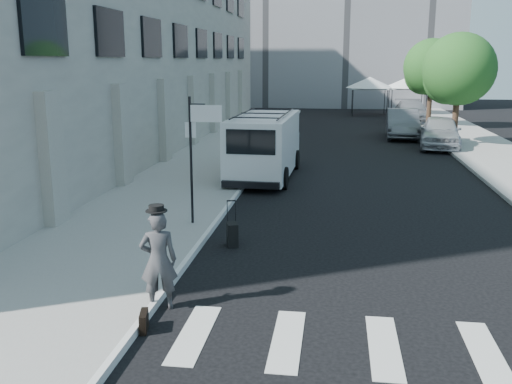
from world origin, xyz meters
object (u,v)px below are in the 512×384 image
(briefcase, at_px, (144,321))
(parked_car_a, at_px, (440,132))
(suitcase, at_px, (232,234))
(cargo_van, at_px, (265,145))
(parked_car_b, at_px, (402,123))
(parked_car_c, at_px, (411,112))
(businessman, at_px, (158,261))

(briefcase, distance_m, parked_car_a, 24.18)
(suitcase, distance_m, parked_car_a, 19.50)
(briefcase, relative_size, cargo_van, 0.07)
(briefcase, xyz_separation_m, parked_car_b, (7.15, 26.56, 0.68))
(briefcase, relative_size, parked_car_c, 0.08)
(parked_car_a, relative_size, parked_car_c, 0.88)
(cargo_van, bearing_deg, parked_car_b, 64.34)
(businessman, distance_m, suitcase, 3.96)
(parked_car_a, bearing_deg, briefcase, -103.14)
(briefcase, height_order, parked_car_c, parked_car_c)
(suitcase, bearing_deg, parked_car_a, 48.57)
(suitcase, relative_size, parked_car_b, 0.22)
(parked_car_b, bearing_deg, parked_car_c, 83.00)
(parked_car_a, height_order, parked_car_b, parked_car_a)
(parked_car_c, bearing_deg, parked_car_b, -99.15)
(parked_car_b, height_order, parked_car_c, parked_car_b)
(briefcase, xyz_separation_m, cargo_van, (0.41, 13.65, 1.11))
(suitcase, bearing_deg, parked_car_c, 58.11)
(briefcase, relative_size, parked_car_a, 0.09)
(parked_car_b, xyz_separation_m, parked_car_c, (1.55, 8.70, -0.03))
(parked_car_b, bearing_deg, suitcase, -103.45)
(briefcase, height_order, parked_car_a, parked_car_a)
(parked_car_a, distance_m, parked_car_b, 4.29)
(suitcase, height_order, parked_car_c, parked_car_c)
(parked_car_a, height_order, parked_car_c, parked_car_a)
(cargo_van, distance_m, parked_car_a, 12.18)
(businessman, distance_m, cargo_van, 12.73)
(businessman, bearing_deg, briefcase, 72.88)
(parked_car_c, bearing_deg, suitcase, -103.79)
(suitcase, relative_size, parked_car_a, 0.23)
(businessman, relative_size, suitcase, 1.66)
(parked_car_a, bearing_deg, businessman, -103.96)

